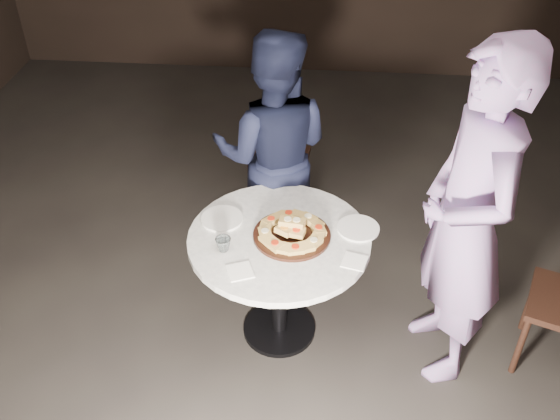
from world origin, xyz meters
name	(u,v)px	position (x,y,z in m)	size (l,w,h in m)	color
floor	(293,332)	(0.00, 0.00, 0.00)	(7.00, 7.00, 0.00)	black
table	(279,256)	(-0.08, 0.01, 0.57)	(1.22, 1.22, 0.70)	black
serving_board	(292,235)	(-0.01, 0.02, 0.70)	(0.39, 0.39, 0.02)	black
focaccia_pile	(292,230)	(-0.01, 0.02, 0.74)	(0.35, 0.35, 0.09)	tan
plate_left	(222,219)	(-0.39, 0.12, 0.70)	(0.22, 0.22, 0.01)	white
plate_right	(358,228)	(0.32, 0.10, 0.70)	(0.22, 0.22, 0.01)	white
water_glass	(223,244)	(-0.34, -0.11, 0.73)	(0.08, 0.08, 0.07)	silver
napkin_near	(240,271)	(-0.24, -0.26, 0.70)	(0.12, 0.12, 0.01)	white
napkin_far	(354,261)	(0.30, -0.15, 0.70)	(0.11, 0.11, 0.01)	white
chair_far	(278,158)	(-0.18, 1.12, 0.45)	(0.41, 0.42, 0.78)	black
diner_navy	(273,153)	(-0.17, 0.70, 0.75)	(0.73, 0.57, 1.51)	black
diner_teal	(466,223)	(0.80, -0.07, 0.91)	(0.66, 0.43, 1.81)	#866DA8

